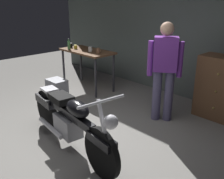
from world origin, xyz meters
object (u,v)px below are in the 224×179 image
motorcycle (70,120)px  person_standing (165,68)px  wooden_dresser (222,88)px  storage_bin (57,87)px  bottle (69,45)px  mug_brown_stoneware (98,51)px  mug_white_ceramic (90,49)px  mug_black_matte (71,45)px  mug_yellow_tall (76,47)px

motorcycle → person_standing: size_ratio=1.31×
wooden_dresser → storage_bin: size_ratio=2.50×
motorcycle → person_standing: 1.79m
storage_bin → motorcycle: bearing=-27.6°
bottle → motorcycle: bearing=-35.3°
motorcycle → bottle: bearing=151.5°
motorcycle → bottle: 2.79m
motorcycle → mug_brown_stoneware: (-1.42, 1.76, 0.51)m
wooden_dresser → mug_brown_stoneware: (-2.40, -0.72, 0.41)m
mug_white_ceramic → mug_brown_stoneware: (0.25, 0.02, 0.00)m
storage_bin → mug_white_ceramic: bearing=65.4°
mug_black_matte → mug_yellow_tall: mug_black_matte is taller
mug_black_matte → mug_brown_stoneware: 0.96m
storage_bin → mug_white_ceramic: size_ratio=3.82×
mug_yellow_tall → bottle: (-0.06, -0.14, 0.05)m
mug_yellow_tall → motorcycle: bearing=-38.4°
person_standing → mug_white_ceramic: person_standing is taller
wooden_dresser → storage_bin: bearing=-154.1°
storage_bin → mug_yellow_tall: size_ratio=4.18×
mug_brown_stoneware → mug_yellow_tall: bearing=-176.7°
mug_white_ceramic → bottle: 0.58m
motorcycle → storage_bin: (-1.99, 1.04, -0.28)m
storage_bin → mug_yellow_tall: (-0.18, 0.68, 0.77)m
mug_brown_stoneware → bottle: bottle is taller
bottle → mug_white_ceramic: bearing=16.4°
motorcycle → mug_white_ceramic: 2.47m
storage_bin → mug_black_matte: (-0.38, 0.69, 0.78)m
storage_bin → mug_brown_stoneware: 1.21m
wooden_dresser → storage_bin: wooden_dresser is taller
motorcycle → mug_black_matte: size_ratio=18.03×
mug_white_ceramic → storage_bin: bearing=-114.6°
wooden_dresser → mug_brown_stoneware: 2.54m
bottle → wooden_dresser: bearing=15.7°
bottle → mug_brown_stoneware: bearing=12.7°
mug_yellow_tall → mug_brown_stoneware: mug_brown_stoneware is taller
wooden_dresser → mug_brown_stoneware: wooden_dresser is taller
wooden_dresser → motorcycle: bearing=-111.6°
motorcycle → mug_yellow_tall: 2.81m
motorcycle → mug_brown_stoneware: bearing=135.6°
motorcycle → mug_brown_stoneware: size_ratio=17.65×
mug_white_ceramic → bottle: (-0.56, -0.16, 0.04)m
person_standing → motorcycle: bearing=42.9°
person_standing → bottle: size_ratio=6.93×
mug_white_ceramic → bottle: bearing=-163.6°
storage_bin → bottle: bottle is taller
person_standing → storage_bin: 2.52m
mug_white_ceramic → mug_brown_stoneware: mug_brown_stoneware is taller
person_standing → storage_bin: person_standing is taller
bottle → person_standing: bearing=2.6°
mug_yellow_tall → mug_white_ceramic: size_ratio=0.91×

